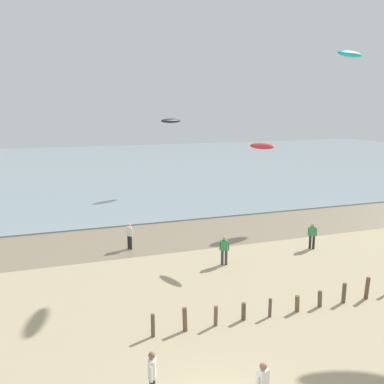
# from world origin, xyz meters

# --- Properties ---
(wet_sand_strip) EXTENTS (120.00, 7.20, 0.01)m
(wet_sand_strip) POSITION_xyz_m (0.00, 18.62, 0.00)
(wet_sand_strip) COLOR #84755B
(wet_sand_strip) RESTS_ON ground
(sea) EXTENTS (160.00, 70.00, 0.10)m
(sea) POSITION_xyz_m (0.00, 57.22, 0.05)
(sea) COLOR #7F939E
(sea) RESTS_ON ground
(groyne_near) EXTENTS (15.96, 0.32, 1.08)m
(groyne_near) POSITION_xyz_m (7.71, 5.47, 0.45)
(groyne_near) COLOR brown
(groyne_near) RESTS_ON ground
(person_nearest_camera) EXTENTS (0.34, 0.54, 1.71)m
(person_nearest_camera) POSITION_xyz_m (-1.52, 1.63, 0.92)
(person_nearest_camera) COLOR #232328
(person_nearest_camera) RESTS_ON ground
(person_mid_beach) EXTENTS (0.50, 0.38, 1.71)m
(person_mid_beach) POSITION_xyz_m (12.05, 12.73, 0.92)
(person_mid_beach) COLOR #232328
(person_mid_beach) RESTS_ON ground
(person_right_flank) EXTENTS (0.51, 0.37, 1.71)m
(person_right_flank) POSITION_xyz_m (5.55, 11.99, 0.92)
(person_right_flank) COLOR #383842
(person_right_flank) RESTS_ON ground
(person_far_down_beach) EXTENTS (0.36, 0.52, 1.71)m
(person_far_down_beach) POSITION_xyz_m (1.04, 16.70, 0.92)
(person_far_down_beach) COLOR #232328
(person_far_down_beach) RESTS_ON ground
(kite_aloft_4) EXTENTS (1.23, 2.07, 0.50)m
(kite_aloft_4) POSITION_xyz_m (8.72, 13.65, 6.63)
(kite_aloft_4) COLOR red
(kite_aloft_5) EXTENTS (3.56, 2.19, 0.76)m
(kite_aloft_5) POSITION_xyz_m (21.44, 21.81, 13.38)
(kite_aloft_5) COLOR #19B2B7
(kite_aloft_7) EXTENTS (2.95, 2.25, 0.58)m
(kite_aloft_7) POSITION_xyz_m (9.42, 34.33, 7.54)
(kite_aloft_7) COLOR black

